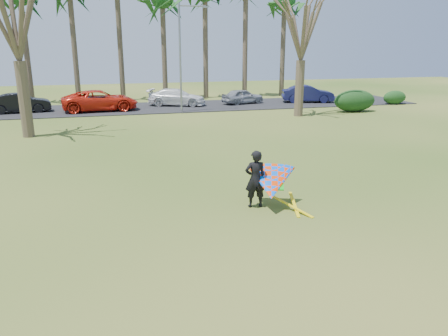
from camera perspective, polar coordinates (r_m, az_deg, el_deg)
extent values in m
plane|color=#1E4A10|center=(13.03, 2.31, -6.98)|extent=(100.00, 100.00, 0.00)
cube|color=black|center=(36.97, -9.44, 7.78)|extent=(46.00, 7.00, 0.06)
cylinder|color=#453529|center=(42.93, -24.40, 13.70)|extent=(0.48, 0.48, 9.00)
cylinder|color=#47392A|center=(42.52, -18.97, 14.70)|extent=(0.48, 0.48, 9.70)
cylinder|color=#463A2A|center=(42.48, -13.43, 15.58)|extent=(0.48, 0.48, 10.40)
cylinder|color=#46392A|center=(42.83, -7.84, 14.91)|extent=(0.48, 0.48, 9.00)
cylinder|color=#483C2B|center=(43.53, -2.43, 15.51)|extent=(0.48, 0.48, 9.70)
cylinder|color=brown|center=(44.59, 2.78, 15.96)|extent=(0.48, 0.48, 10.40)
cylinder|color=#4D412E|center=(45.97, 7.69, 14.97)|extent=(0.48, 0.48, 9.00)
ellipsoid|color=#18451A|center=(46.17, 7.92, 20.93)|extent=(4.84, 4.84, 3.08)
cylinder|color=brown|center=(26.97, -24.61, 8.11)|extent=(0.64, 0.64, 4.20)
cylinder|color=brown|center=(32.60, 9.82, 10.19)|extent=(0.64, 0.64, 3.99)
cylinder|color=gray|center=(33.94, -5.74, 13.95)|extent=(0.16, 0.16, 8.00)
cylinder|color=gray|center=(34.22, -4.16, 20.37)|extent=(2.00, 0.10, 0.10)
cube|color=gray|center=(34.42, -2.42, 20.28)|extent=(0.40, 0.18, 0.12)
ellipsoid|color=#133413|center=(35.81, 16.69, 8.41)|extent=(3.42, 1.55, 1.71)
ellipsoid|color=#153915|center=(41.54, 21.39, 8.57)|extent=(2.16, 1.01, 1.20)
imported|color=black|center=(37.01, -25.10, 7.71)|extent=(4.57, 2.11, 1.45)
imported|color=red|center=(35.82, -15.88, 8.49)|extent=(5.94, 3.07, 1.60)
imported|color=white|center=(37.77, -6.19, 9.18)|extent=(5.22, 3.56, 1.40)
imported|color=#91959D|center=(38.81, 2.45, 9.34)|extent=(4.03, 2.46, 1.28)
imported|color=#181A49|center=(40.44, 10.90, 9.50)|extent=(4.84, 2.81, 1.51)
imported|color=black|center=(13.90, 4.10, -1.44)|extent=(0.70, 0.47, 1.87)
cone|color=blue|center=(13.85, 6.19, -1.91)|extent=(2.13, 2.39, 2.02)
cube|color=#0CBF19|center=(13.84, 6.77, -2.16)|extent=(0.62, 0.60, 0.24)
cube|color=yellow|center=(14.03, 8.72, -5.39)|extent=(0.85, 1.66, 0.28)
cube|color=yellow|center=(14.28, 9.13, -5.03)|extent=(0.56, 1.76, 0.22)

